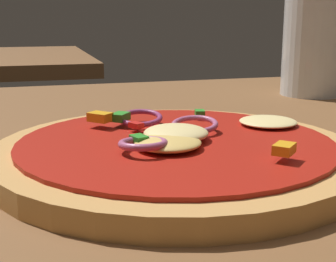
{
  "coord_description": "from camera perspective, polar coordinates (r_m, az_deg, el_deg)",
  "views": [
    {
      "loc": [
        -0.07,
        -0.33,
        0.14
      ],
      "look_at": [
        0.03,
        0.01,
        0.05
      ],
      "focal_mm": 51.77,
      "sensor_mm": 36.0,
      "label": 1
    }
  ],
  "objects": [
    {
      "name": "pizza",
      "position": [
        0.35,
        0.99,
        -2.37
      ],
      "size": [
        0.26,
        0.26,
        0.03
      ],
      "color": "tan",
      "rests_on": "dining_table"
    },
    {
      "name": "dining_table",
      "position": [
        0.36,
        -4.19,
        -6.43
      ],
      "size": [
        1.39,
        0.86,
        0.03
      ],
      "color": "brown",
      "rests_on": "ground"
    },
    {
      "name": "beer_glass",
      "position": [
        0.68,
        16.83,
        9.57
      ],
      "size": [
        0.08,
        0.08,
        0.15
      ],
      "color": "silver",
      "rests_on": "dining_table"
    }
  ]
}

